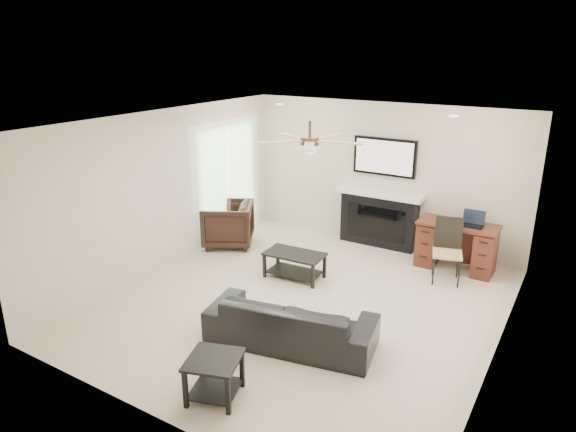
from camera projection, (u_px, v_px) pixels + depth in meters
name	position (u px, v px, depth m)	size (l,w,h in m)	color
room_shell	(321.00, 186.00, 6.57)	(5.50, 5.54, 2.52)	beige
sofa	(291.00, 321.00, 6.08)	(2.00, 0.78, 0.58)	black
armchair	(228.00, 224.00, 9.07)	(0.84, 0.86, 0.78)	black
coffee_table	(294.00, 265.00, 7.85)	(0.90, 0.50, 0.40)	black
end_table_near	(214.00, 378.00, 5.16)	(0.52, 0.52, 0.45)	black
end_table_left	(163.00, 246.00, 8.55)	(0.50, 0.50, 0.45)	black
fireplace_unit	(380.00, 193.00, 8.90)	(1.52, 0.34, 1.91)	black
desk	(456.00, 246.00, 8.11)	(1.22, 0.56, 0.76)	#421A10
desk_chair	(448.00, 252.00, 7.63)	(0.42, 0.44, 0.97)	black
laptop	(473.00, 219.00, 7.83)	(0.33, 0.24, 0.23)	black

